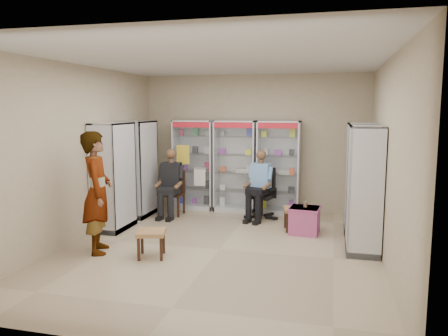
% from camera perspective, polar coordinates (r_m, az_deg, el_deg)
% --- Properties ---
extents(floor, '(6.00, 6.00, 0.00)m').
position_cam_1_polar(floor, '(7.17, -0.60, -10.59)').
color(floor, tan).
rests_on(floor, ground).
extents(room_shell, '(5.02, 6.02, 3.01)m').
position_cam_1_polar(room_shell, '(6.81, -0.63, 5.32)').
color(room_shell, tan).
rests_on(room_shell, ground).
extents(cabinet_back_left, '(0.90, 0.50, 2.00)m').
position_cam_1_polar(cabinet_back_left, '(9.88, -3.88, 0.44)').
color(cabinet_back_left, silver).
rests_on(cabinet_back_left, floor).
extents(cabinet_back_mid, '(0.90, 0.50, 2.00)m').
position_cam_1_polar(cabinet_back_mid, '(9.63, 1.51, 0.26)').
color(cabinet_back_mid, '#B4B6BC').
rests_on(cabinet_back_mid, floor).
extents(cabinet_back_right, '(0.90, 0.50, 2.00)m').
position_cam_1_polar(cabinet_back_right, '(9.47, 7.13, 0.07)').
color(cabinet_back_right, '#B5B8BD').
rests_on(cabinet_back_right, floor).
extents(cabinet_right_far, '(0.90, 0.50, 2.00)m').
position_cam_1_polar(cabinet_right_far, '(8.29, 17.40, -1.32)').
color(cabinet_right_far, '#A2A6A9').
rests_on(cabinet_right_far, floor).
extents(cabinet_right_near, '(0.90, 0.50, 2.00)m').
position_cam_1_polar(cabinet_right_near, '(7.21, 17.87, -2.67)').
color(cabinet_right_near, silver).
rests_on(cabinet_right_near, floor).
extents(cabinet_left_far, '(0.90, 0.50, 2.00)m').
position_cam_1_polar(cabinet_left_far, '(9.36, -11.07, -0.10)').
color(cabinet_left_far, '#B5B6BC').
rests_on(cabinet_left_far, floor).
extents(cabinet_left_near, '(0.90, 0.50, 2.00)m').
position_cam_1_polar(cabinet_left_near, '(8.39, -14.26, -1.10)').
color(cabinet_left_near, silver).
rests_on(cabinet_left_near, floor).
extents(wooden_chair, '(0.42, 0.42, 0.94)m').
position_cam_1_polar(wooden_chair, '(9.36, -6.69, -3.29)').
color(wooden_chair, '#311D13').
rests_on(wooden_chair, floor).
extents(seated_customer, '(0.44, 0.60, 1.34)m').
position_cam_1_polar(seated_customer, '(9.28, -6.82, -2.14)').
color(seated_customer, black).
rests_on(seated_customer, floor).
extents(office_chair, '(0.71, 0.71, 1.05)m').
position_cam_1_polar(office_chair, '(9.02, 4.92, -3.33)').
color(office_chair, black).
rests_on(office_chair, floor).
extents(seated_shopkeeper, '(0.59, 0.71, 1.34)m').
position_cam_1_polar(seated_shopkeeper, '(8.95, 4.88, -2.48)').
color(seated_shopkeeper, '#799FF1').
rests_on(seated_shopkeeper, floor).
extents(pink_trunk, '(0.55, 0.53, 0.49)m').
position_cam_1_polar(pink_trunk, '(8.12, 10.46, -6.74)').
color(pink_trunk, '#AA4475').
rests_on(pink_trunk, floor).
extents(tea_glass, '(0.07, 0.07, 0.10)m').
position_cam_1_polar(tea_glass, '(8.07, 10.58, -4.68)').
color(tea_glass, '#5A2D07').
rests_on(tea_glass, pink_trunk).
extents(woven_stool_a, '(0.51, 0.51, 0.43)m').
position_cam_1_polar(woven_stool_a, '(8.29, 9.33, -6.60)').
color(woven_stool_a, '#94643E').
rests_on(woven_stool_a, floor).
extents(woven_stool_b, '(0.52, 0.52, 0.42)m').
position_cam_1_polar(woven_stool_b, '(6.86, -9.46, -9.74)').
color(woven_stool_b, olive).
rests_on(woven_stool_b, floor).
extents(standing_man, '(0.71, 0.83, 1.92)m').
position_cam_1_polar(standing_man, '(7.11, -16.22, -3.09)').
color(standing_man, gray).
rests_on(standing_man, floor).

